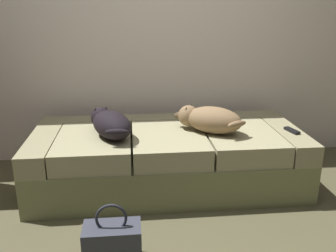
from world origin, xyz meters
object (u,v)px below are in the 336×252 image
(dog_dark, at_px, (110,123))
(tv_remote, at_px, (292,131))
(dog_tan, at_px, (209,119))
(handbag, at_px, (113,244))
(couch, at_px, (167,157))

(dog_dark, relative_size, tv_remote, 3.65)
(dog_dark, xyz_separation_m, tv_remote, (1.40, -0.05, -0.09))
(dog_tan, bearing_deg, handbag, -128.98)
(couch, xyz_separation_m, handbag, (-0.41, -0.97, -0.10))
(couch, bearing_deg, dog_tan, -13.49)
(dog_dark, bearing_deg, handbag, -87.78)
(handbag, bearing_deg, couch, 67.23)
(tv_remote, xyz_separation_m, handbag, (-1.36, -0.82, -0.34))
(dog_dark, height_order, handbag, dog_dark)
(dog_tan, bearing_deg, couch, 166.51)
(handbag, bearing_deg, tv_remote, 31.11)
(dog_dark, distance_m, dog_tan, 0.75)
(couch, relative_size, dog_tan, 3.82)
(dog_dark, bearing_deg, dog_tan, 1.56)
(tv_remote, height_order, handbag, tv_remote)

